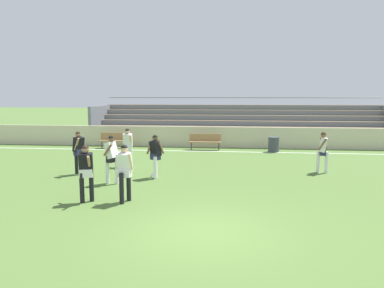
{
  "coord_description": "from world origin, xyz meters",
  "views": [
    {
      "loc": [
        0.63,
        -7.96,
        3.07
      ],
      "look_at": [
        -1.09,
        7.15,
        1.04
      ],
      "focal_mm": 34.36,
      "sensor_mm": 36.0,
      "label": 1
    }
  ],
  "objects_px": {
    "bleacher_stand": "(241,123)",
    "player_white_on_ball": "(125,168)",
    "bench_far_left": "(205,140)",
    "bench_far_right": "(115,139)",
    "player_white_overlapping": "(128,144)",
    "soccer_ball": "(153,176)",
    "player_dark_wide_right": "(155,153)",
    "player_dark_dropping_back": "(86,168)",
    "trash_bin": "(274,144)",
    "player_white_challenging": "(112,155)",
    "player_dark_wide_left": "(79,149)",
    "player_white_pressing_high": "(323,149)"
  },
  "relations": [
    {
      "from": "bench_far_left",
      "to": "player_white_pressing_high",
      "type": "distance_m",
      "value": 7.62
    },
    {
      "from": "bench_far_left",
      "to": "player_white_on_ball",
      "type": "height_order",
      "value": "player_white_on_ball"
    },
    {
      "from": "player_white_pressing_high",
      "to": "player_white_overlapping",
      "type": "relative_size",
      "value": 0.98
    },
    {
      "from": "player_dark_wide_right",
      "to": "player_white_overlapping",
      "type": "relative_size",
      "value": 0.98
    },
    {
      "from": "player_dark_wide_left",
      "to": "player_white_on_ball",
      "type": "bearing_deg",
      "value": -50.25
    },
    {
      "from": "player_white_pressing_high",
      "to": "player_dark_wide_left",
      "type": "height_order",
      "value": "player_dark_wide_left"
    },
    {
      "from": "bench_far_left",
      "to": "bench_far_right",
      "type": "xyz_separation_m",
      "value": [
        -5.25,
        0.0,
        0.0
      ]
    },
    {
      "from": "player_dark_dropping_back",
      "to": "soccer_ball",
      "type": "relative_size",
      "value": 7.55
    },
    {
      "from": "player_dark_wide_right",
      "to": "player_white_overlapping",
      "type": "bearing_deg",
      "value": 129.21
    },
    {
      "from": "bench_far_right",
      "to": "player_dark_dropping_back",
      "type": "bearing_deg",
      "value": -75.96
    },
    {
      "from": "bleacher_stand",
      "to": "player_white_on_ball",
      "type": "distance_m",
      "value": 15.04
    },
    {
      "from": "bleacher_stand",
      "to": "player_white_pressing_high",
      "type": "distance_m",
      "value": 10.22
    },
    {
      "from": "bench_far_left",
      "to": "player_white_challenging",
      "type": "height_order",
      "value": "player_white_challenging"
    },
    {
      "from": "player_dark_wide_right",
      "to": "trash_bin",
      "type": "bearing_deg",
      "value": 54.08
    },
    {
      "from": "player_dark_wide_right",
      "to": "soccer_ball",
      "type": "height_order",
      "value": "player_dark_wide_right"
    },
    {
      "from": "bench_far_right",
      "to": "trash_bin",
      "type": "relative_size",
      "value": 2.21
    },
    {
      "from": "bench_far_left",
      "to": "player_dark_wide_left",
      "type": "xyz_separation_m",
      "value": [
        -4.36,
        -7.05,
        0.46
      ]
    },
    {
      "from": "bench_far_right",
      "to": "player_dark_dropping_back",
      "type": "distance_m",
      "value": 10.96
    },
    {
      "from": "bleacher_stand",
      "to": "player_white_on_ball",
      "type": "height_order",
      "value": "bleacher_stand"
    },
    {
      "from": "bench_far_left",
      "to": "player_dark_dropping_back",
      "type": "relative_size",
      "value": 1.08
    },
    {
      "from": "player_white_overlapping",
      "to": "bench_far_left",
      "type": "bearing_deg",
      "value": 61.23
    },
    {
      "from": "player_white_on_ball",
      "to": "player_dark_dropping_back",
      "type": "distance_m",
      "value": 1.11
    },
    {
      "from": "bench_far_right",
      "to": "player_dark_wide_left",
      "type": "xyz_separation_m",
      "value": [
        0.88,
        -7.05,
        0.46
      ]
    },
    {
      "from": "player_dark_wide_left",
      "to": "player_white_overlapping",
      "type": "xyz_separation_m",
      "value": [
        1.44,
        1.74,
        -0.02
      ]
    },
    {
      "from": "player_dark_wide_right",
      "to": "bench_far_right",
      "type": "bearing_deg",
      "value": 118.42
    },
    {
      "from": "player_white_overlapping",
      "to": "soccer_ball",
      "type": "relative_size",
      "value": 7.51
    },
    {
      "from": "bleacher_stand",
      "to": "bench_far_left",
      "type": "distance_m",
      "value": 4.64
    },
    {
      "from": "player_dark_dropping_back",
      "to": "player_white_overlapping",
      "type": "relative_size",
      "value": 1.0
    },
    {
      "from": "player_white_challenging",
      "to": "player_white_on_ball",
      "type": "height_order",
      "value": "player_white_challenging"
    },
    {
      "from": "bench_far_left",
      "to": "player_dark_wide_right",
      "type": "height_order",
      "value": "player_dark_wide_right"
    },
    {
      "from": "player_dark_dropping_back",
      "to": "soccer_ball",
      "type": "height_order",
      "value": "player_dark_dropping_back"
    },
    {
      "from": "player_dark_dropping_back",
      "to": "player_white_on_ball",
      "type": "bearing_deg",
      "value": 5.61
    },
    {
      "from": "trash_bin",
      "to": "bleacher_stand",
      "type": "bearing_deg",
      "value": 111.01
    },
    {
      "from": "player_dark_wide_right",
      "to": "player_white_challenging",
      "type": "height_order",
      "value": "player_white_challenging"
    },
    {
      "from": "trash_bin",
      "to": "player_dark_dropping_back",
      "type": "bearing_deg",
      "value": -121.75
    },
    {
      "from": "player_dark_dropping_back",
      "to": "soccer_ball",
      "type": "distance_m",
      "value": 3.49
    },
    {
      "from": "bleacher_stand",
      "to": "bench_far_left",
      "type": "relative_size",
      "value": 10.82
    },
    {
      "from": "player_white_challenging",
      "to": "player_white_on_ball",
      "type": "distance_m",
      "value": 2.42
    },
    {
      "from": "trash_bin",
      "to": "player_white_pressing_high",
      "type": "bearing_deg",
      "value": -75.65
    },
    {
      "from": "player_dark_wide_right",
      "to": "player_white_on_ball",
      "type": "xyz_separation_m",
      "value": [
        -0.2,
        -3.19,
        0.04
      ]
    },
    {
      "from": "player_dark_wide_right",
      "to": "soccer_ball",
      "type": "relative_size",
      "value": 7.36
    },
    {
      "from": "player_white_pressing_high",
      "to": "player_dark_dropping_back",
      "type": "xyz_separation_m",
      "value": [
        -7.7,
        -4.98,
        0.02
      ]
    },
    {
      "from": "trash_bin",
      "to": "player_dark_wide_left",
      "type": "relative_size",
      "value": 0.48
    },
    {
      "from": "player_white_overlapping",
      "to": "player_dark_dropping_back",
      "type": "bearing_deg",
      "value": -86.44
    },
    {
      "from": "bench_far_left",
      "to": "player_white_challenging",
      "type": "relative_size",
      "value": 1.06
    },
    {
      "from": "bench_far_left",
      "to": "player_dark_dropping_back",
      "type": "distance_m",
      "value": 10.94
    },
    {
      "from": "bench_far_left",
      "to": "player_white_pressing_high",
      "type": "relative_size",
      "value": 1.11
    },
    {
      "from": "player_dark_wide_right",
      "to": "player_dark_wide_left",
      "type": "height_order",
      "value": "player_dark_wide_left"
    },
    {
      "from": "player_dark_wide_right",
      "to": "player_dark_dropping_back",
      "type": "distance_m",
      "value": 3.55
    },
    {
      "from": "player_white_challenging",
      "to": "player_white_on_ball",
      "type": "xyz_separation_m",
      "value": [
        1.11,
        -2.14,
        -0.01
      ]
    }
  ]
}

